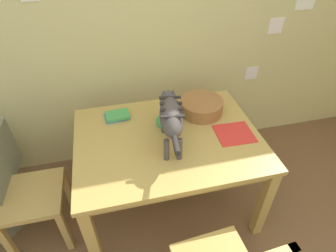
{
  "coord_description": "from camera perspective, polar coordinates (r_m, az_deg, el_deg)",
  "views": [
    {
      "loc": [
        -0.42,
        -0.23,
        2.01
      ],
      "look_at": [
        -0.08,
        1.2,
        0.82
      ],
      "focal_mm": 29.64,
      "sensor_mm": 36.0,
      "label": 1
    }
  ],
  "objects": [
    {
      "name": "magazine",
      "position": [
        2.03,
        13.47,
        -1.52
      ],
      "size": [
        0.27,
        0.24,
        0.01
      ],
      "primitive_type": "cube",
      "rotation": [
        0.0,
        0.0,
        -0.04
      ],
      "color": "red",
      "rests_on": "dining_table"
    },
    {
      "name": "coffee_mug",
      "position": [
        2.03,
        0.16,
        2.17
      ],
      "size": [
        0.13,
        0.08,
        0.08
      ],
      "color": "white",
      "rests_on": "saucer_bowl"
    },
    {
      "name": "book_stack",
      "position": [
        2.15,
        -10.41,
        2.11
      ],
      "size": [
        0.19,
        0.15,
        0.03
      ],
      "color": "#3E88BD",
      "rests_on": "dining_table"
    },
    {
      "name": "wooden_chair_near",
      "position": [
        2.19,
        -27.58,
        -12.41
      ],
      "size": [
        0.42,
        0.42,
        0.93
      ],
      "rotation": [
        0.0,
        0.0,
        -1.58
      ],
      "color": "tan",
      "rests_on": "ground_plane"
    },
    {
      "name": "wall_rear",
      "position": [
        2.33,
        -2.48,
        20.02
      ],
      "size": [
        5.05,
        0.11,
        2.5
      ],
      "color": "#D2C581",
      "rests_on": "ground_plane"
    },
    {
      "name": "dining_table",
      "position": [
        2.01,
        0.0,
        -4.07
      ],
      "size": [
        1.29,
        0.97,
        0.72
      ],
      "color": "tan",
      "rests_on": "ground_plane"
    },
    {
      "name": "cat",
      "position": [
        1.77,
        0.6,
        2.25
      ],
      "size": [
        0.21,
        0.67,
        0.33
      ],
      "rotation": [
        0.0,
        0.0,
        -0.16
      ],
      "color": "#4A4340",
      "rests_on": "dining_table"
    },
    {
      "name": "wicker_basket",
      "position": [
        2.17,
        6.86,
        4.09
      ],
      "size": [
        0.33,
        0.33,
        0.11
      ],
      "color": "#9A6435",
      "rests_on": "dining_table"
    },
    {
      "name": "saucer_bowl",
      "position": [
        2.07,
        0.06,
        0.94
      ],
      "size": [
        0.18,
        0.18,
        0.03
      ],
      "primitive_type": "cylinder",
      "color": "#43974F",
      "rests_on": "dining_table"
    }
  ]
}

